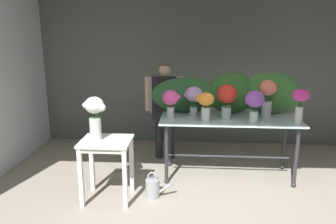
{
  "coord_description": "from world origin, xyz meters",
  "views": [
    {
      "loc": [
        -0.11,
        -2.68,
        2.09
      ],
      "look_at": [
        -0.4,
        1.46,
        1.05
      ],
      "focal_mm": 35.22,
      "sensor_mm": 36.0,
      "label": 1
    }
  ],
  "objects_px": {
    "florist": "(165,101)",
    "vase_scarlet_stock": "(227,97)",
    "vase_coral_dahlias": "(267,95)",
    "vase_white_roses_tall": "(95,115)",
    "watering_can": "(153,188)",
    "vase_sunset_roses": "(205,104)",
    "vase_lilac_lilies": "(194,97)",
    "vase_violet_hydrangea": "(254,102)",
    "vase_fuchsia_tulips": "(171,101)",
    "display_table_glass": "(229,128)",
    "vase_magenta_freesia": "(300,101)",
    "side_table_white": "(106,150)"
  },
  "relations": [
    {
      "from": "vase_sunset_roses",
      "to": "vase_white_roses_tall",
      "type": "relative_size",
      "value": 0.75
    },
    {
      "from": "vase_lilac_lilies",
      "to": "vase_coral_dahlias",
      "type": "bearing_deg",
      "value": 1.52
    },
    {
      "from": "vase_coral_dahlias",
      "to": "vase_white_roses_tall",
      "type": "distance_m",
      "value": 2.37
    },
    {
      "from": "vase_fuchsia_tulips",
      "to": "watering_can",
      "type": "relative_size",
      "value": 1.15
    },
    {
      "from": "vase_magenta_freesia",
      "to": "vase_sunset_roses",
      "type": "distance_m",
      "value": 1.22
    },
    {
      "from": "florist",
      "to": "vase_violet_hydrangea",
      "type": "relative_size",
      "value": 3.56
    },
    {
      "from": "vase_lilac_lilies",
      "to": "vase_white_roses_tall",
      "type": "height_order",
      "value": "vase_white_roses_tall"
    },
    {
      "from": "display_table_glass",
      "to": "vase_sunset_roses",
      "type": "height_order",
      "value": "vase_sunset_roses"
    },
    {
      "from": "vase_lilac_lilies",
      "to": "vase_sunset_roses",
      "type": "bearing_deg",
      "value": -58.59
    },
    {
      "from": "vase_sunset_roses",
      "to": "vase_scarlet_stock",
      "type": "distance_m",
      "value": 0.34
    },
    {
      "from": "vase_fuchsia_tulips",
      "to": "vase_violet_hydrangea",
      "type": "xyz_separation_m",
      "value": [
        1.11,
        -0.14,
        0.03
      ]
    },
    {
      "from": "vase_fuchsia_tulips",
      "to": "watering_can",
      "type": "distance_m",
      "value": 1.2
    },
    {
      "from": "display_table_glass",
      "to": "florist",
      "type": "relative_size",
      "value": 1.24
    },
    {
      "from": "vase_scarlet_stock",
      "to": "watering_can",
      "type": "bearing_deg",
      "value": -145.22
    },
    {
      "from": "side_table_white",
      "to": "vase_fuchsia_tulips",
      "type": "height_order",
      "value": "vase_fuchsia_tulips"
    },
    {
      "from": "display_table_glass",
      "to": "vase_white_roses_tall",
      "type": "relative_size",
      "value": 3.64
    },
    {
      "from": "vase_magenta_freesia",
      "to": "vase_fuchsia_tulips",
      "type": "distance_m",
      "value": 1.69
    },
    {
      "from": "vase_lilac_lilies",
      "to": "watering_can",
      "type": "xyz_separation_m",
      "value": [
        -0.5,
        -0.76,
        -1.04
      ]
    },
    {
      "from": "florist",
      "to": "vase_sunset_roses",
      "type": "bearing_deg",
      "value": -53.91
    },
    {
      "from": "display_table_glass",
      "to": "vase_sunset_roses",
      "type": "bearing_deg",
      "value": -149.55
    },
    {
      "from": "vase_violet_hydrangea",
      "to": "vase_white_roses_tall",
      "type": "height_order",
      "value": "same"
    },
    {
      "from": "florist",
      "to": "vase_scarlet_stock",
      "type": "bearing_deg",
      "value": -36.82
    },
    {
      "from": "display_table_glass",
      "to": "florist",
      "type": "bearing_deg",
      "value": 146.71
    },
    {
      "from": "display_table_glass",
      "to": "vase_violet_hydrangea",
      "type": "relative_size",
      "value": 4.42
    },
    {
      "from": "display_table_glass",
      "to": "vase_fuchsia_tulips",
      "type": "bearing_deg",
      "value": -173.66
    },
    {
      "from": "side_table_white",
      "to": "display_table_glass",
      "type": "bearing_deg",
      "value": 26.5
    },
    {
      "from": "vase_coral_dahlias",
      "to": "vase_white_roses_tall",
      "type": "height_order",
      "value": "vase_coral_dahlias"
    },
    {
      "from": "vase_lilac_lilies",
      "to": "display_table_glass",
      "type": "bearing_deg",
      "value": -5.8
    },
    {
      "from": "display_table_glass",
      "to": "vase_fuchsia_tulips",
      "type": "height_order",
      "value": "vase_fuchsia_tulips"
    },
    {
      "from": "vase_violet_hydrangea",
      "to": "watering_can",
      "type": "height_order",
      "value": "vase_violet_hydrangea"
    },
    {
      "from": "vase_violet_hydrangea",
      "to": "watering_can",
      "type": "relative_size",
      "value": 1.25
    },
    {
      "from": "vase_coral_dahlias",
      "to": "vase_sunset_roses",
      "type": "relative_size",
      "value": 1.33
    },
    {
      "from": "florist",
      "to": "watering_can",
      "type": "distance_m",
      "value": 1.58
    },
    {
      "from": "vase_coral_dahlias",
      "to": "display_table_glass",
      "type": "bearing_deg",
      "value": -171.3
    },
    {
      "from": "vase_violet_hydrangea",
      "to": "vase_scarlet_stock",
      "type": "bearing_deg",
      "value": 150.85
    },
    {
      "from": "vase_coral_dahlias",
      "to": "vase_lilac_lilies",
      "type": "bearing_deg",
      "value": -178.48
    },
    {
      "from": "vase_coral_dahlias",
      "to": "vase_sunset_roses",
      "type": "bearing_deg",
      "value": -161.77
    },
    {
      "from": "florist",
      "to": "vase_violet_hydrangea",
      "type": "xyz_separation_m",
      "value": [
        1.25,
        -0.87,
        0.2
      ]
    },
    {
      "from": "side_table_white",
      "to": "florist",
      "type": "xyz_separation_m",
      "value": [
        0.61,
        1.42,
        0.31
      ]
    },
    {
      "from": "vase_magenta_freesia",
      "to": "watering_can",
      "type": "distance_m",
      "value": 2.2
    },
    {
      "from": "vase_coral_dahlias",
      "to": "vase_white_roses_tall",
      "type": "bearing_deg",
      "value": -158.63
    },
    {
      "from": "display_table_glass",
      "to": "vase_scarlet_stock",
      "type": "xyz_separation_m",
      "value": [
        -0.06,
        -0.04,
        0.45
      ]
    },
    {
      "from": "vase_lilac_lilies",
      "to": "watering_can",
      "type": "height_order",
      "value": "vase_lilac_lilies"
    },
    {
      "from": "florist",
      "to": "watering_can",
      "type": "xyz_separation_m",
      "value": [
        -0.05,
        -1.34,
        -0.84
      ]
    },
    {
      "from": "vase_scarlet_stock",
      "to": "florist",
      "type": "bearing_deg",
      "value": 143.18
    },
    {
      "from": "vase_sunset_roses",
      "to": "vase_lilac_lilies",
      "type": "height_order",
      "value": "vase_lilac_lilies"
    },
    {
      "from": "vase_magenta_freesia",
      "to": "vase_lilac_lilies",
      "type": "relative_size",
      "value": 1.08
    },
    {
      "from": "side_table_white",
      "to": "florist",
      "type": "distance_m",
      "value": 1.57
    },
    {
      "from": "vase_magenta_freesia",
      "to": "watering_can",
      "type": "height_order",
      "value": "vase_magenta_freesia"
    },
    {
      "from": "vase_violet_hydrangea",
      "to": "vase_scarlet_stock",
      "type": "distance_m",
      "value": 0.39
    }
  ]
}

